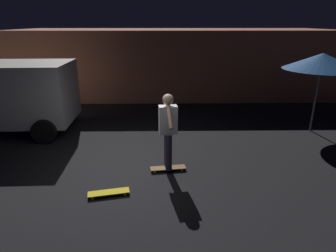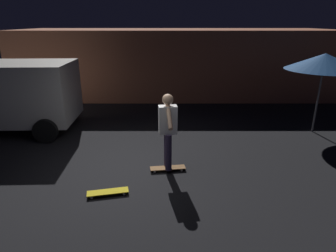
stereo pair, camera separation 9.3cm
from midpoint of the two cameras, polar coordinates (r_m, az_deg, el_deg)
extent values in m
plane|color=black|center=(6.49, -7.96, -9.16)|extent=(28.00, 28.00, 0.00)
cube|color=#B76B4C|center=(13.48, 1.82, 12.50)|extent=(13.49, 4.06, 2.81)
cylinder|color=black|center=(8.53, -22.55, -0.87)|extent=(0.67, 0.24, 0.66)
cylinder|color=black|center=(10.30, -18.87, 3.02)|extent=(0.67, 0.24, 0.66)
cylinder|color=slate|center=(9.51, 27.71, 5.26)|extent=(0.05, 0.05, 2.20)
cone|color=#1E4C8C|center=(9.35, 28.68, 11.04)|extent=(2.10, 2.10, 0.45)
cube|color=olive|center=(6.51, 0.41, -8.21)|extent=(0.80, 0.30, 0.02)
sphere|color=silver|center=(6.65, 2.90, -7.97)|extent=(0.05, 0.05, 0.05)
sphere|color=silver|center=(6.50, 3.17, -8.66)|extent=(0.05, 0.05, 0.05)
sphere|color=silver|center=(6.58, -2.31, -8.29)|extent=(0.05, 0.05, 0.05)
sphere|color=silver|center=(6.43, -2.17, -8.99)|extent=(0.05, 0.05, 0.05)
cube|color=gold|center=(5.79, -11.23, -12.55)|extent=(0.80, 0.36, 0.02)
sphere|color=silver|center=(5.75, -14.25, -13.48)|extent=(0.05, 0.05, 0.05)
sphere|color=silver|center=(5.89, -14.21, -12.58)|extent=(0.05, 0.05, 0.05)
sphere|color=silver|center=(5.74, -8.11, -13.07)|extent=(0.05, 0.05, 0.05)
sphere|color=silver|center=(5.88, -8.24, -12.18)|extent=(0.05, 0.05, 0.05)
cylinder|color=#382D4C|center=(6.43, 0.29, -4.46)|extent=(0.14, 0.14, 0.82)
cylinder|color=#382D4C|center=(6.23, 0.56, -5.28)|extent=(0.14, 0.14, 0.82)
cube|color=white|center=(6.07, 0.44, 1.24)|extent=(0.41, 0.27, 0.60)
sphere|color=tan|center=(5.94, 0.45, 5.22)|extent=(0.23, 0.23, 0.23)
cylinder|color=tan|center=(6.23, 0.17, 3.19)|extent=(0.16, 0.55, 0.46)
cylinder|color=tan|center=(5.81, 0.73, 1.96)|extent=(0.16, 0.55, 0.46)
camera|label=1|loc=(0.05, -89.56, 0.16)|focal=31.05mm
camera|label=2|loc=(0.05, 90.44, -0.16)|focal=31.05mm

